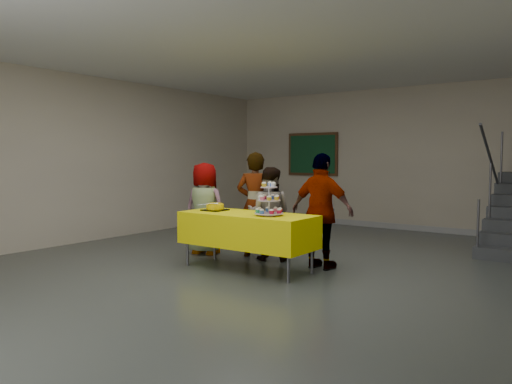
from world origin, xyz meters
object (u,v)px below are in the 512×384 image
(bear_cake, at_px, (215,206))
(schoolchild_d, at_px, (322,211))
(noticeboard, at_px, (313,154))
(bake_table, at_px, (247,229))
(schoolchild_c, at_px, (269,214))
(schoolchild_b, at_px, (255,204))
(cupcake_stand, at_px, (269,203))
(schoolchild_a, at_px, (205,208))

(bear_cake, xyz_separation_m, schoolchild_d, (1.39, 0.61, -0.03))
(schoolchild_d, relative_size, noticeboard, 1.22)
(noticeboard, bearing_deg, bear_cake, -76.51)
(bake_table, xyz_separation_m, noticeboard, (-1.77, 4.91, 1.04))
(schoolchild_c, bearing_deg, schoolchild_b, -35.96)
(bear_cake, height_order, schoolchild_d, schoolchild_d)
(cupcake_stand, bearing_deg, schoolchild_b, 134.76)
(noticeboard, bearing_deg, schoolchild_d, -59.03)
(cupcake_stand, height_order, schoolchild_b, schoolchild_b)
(bake_table, bearing_deg, cupcake_stand, -5.05)
(schoolchild_a, bearing_deg, bear_cake, 131.68)
(bear_cake, bearing_deg, schoolchild_d, 23.84)
(bear_cake, distance_m, schoolchild_d, 1.52)
(schoolchild_d, bearing_deg, noticeboard, -57.23)
(schoolchild_a, xyz_separation_m, schoolchild_b, (0.77, 0.30, 0.08))
(schoolchild_a, distance_m, schoolchild_d, 2.02)
(bear_cake, xyz_separation_m, schoolchild_a, (-0.62, 0.48, -0.11))
(bear_cake, distance_m, noticeboard, 5.08)
(bake_table, height_order, schoolchild_d, schoolchild_d)
(bake_table, xyz_separation_m, schoolchild_d, (0.79, 0.64, 0.24))
(bake_table, bearing_deg, schoolchild_d, 38.75)
(schoolchild_c, distance_m, schoolchild_d, 0.94)
(bake_table, height_order, schoolchild_b, schoolchild_b)
(schoolchild_d, bearing_deg, schoolchild_a, 5.64)
(bake_table, relative_size, bear_cake, 5.25)
(schoolchild_b, bearing_deg, noticeboard, -94.44)
(schoolchild_d, bearing_deg, schoolchild_b, -5.60)
(schoolchild_b, relative_size, schoolchild_c, 1.16)
(schoolchild_a, bearing_deg, schoolchild_d, 173.01)
(bear_cake, distance_m, schoolchild_c, 0.84)
(schoolchild_d, bearing_deg, bake_table, 40.56)
(cupcake_stand, bearing_deg, schoolchild_a, 161.46)
(cupcake_stand, distance_m, schoolchild_a, 1.70)
(bake_table, height_order, noticeboard, noticeboard)
(schoolchild_c, xyz_separation_m, noticeboard, (-1.63, 4.19, 0.91))
(schoolchild_a, height_order, schoolchild_b, schoolchild_b)
(cupcake_stand, xyz_separation_m, schoolchild_b, (-0.83, 0.83, -0.13))
(schoolchild_a, relative_size, schoolchild_d, 0.91)
(cupcake_stand, distance_m, schoolchild_d, 0.80)
(schoolchild_a, distance_m, schoolchild_b, 0.83)
(schoolchild_d, distance_m, noticeboard, 5.04)
(schoolchild_a, relative_size, noticeboard, 1.11)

